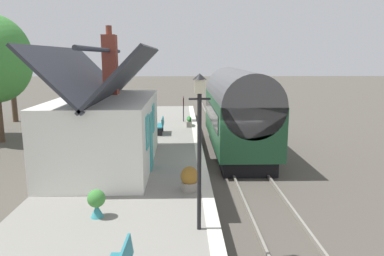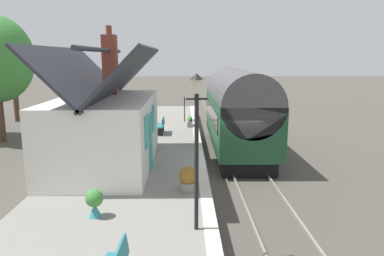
# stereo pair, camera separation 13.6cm
# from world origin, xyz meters

# --- Properties ---
(ground_plane) EXTENTS (160.00, 160.00, 0.00)m
(ground_plane) POSITION_xyz_m (0.00, 0.00, 0.00)
(ground_plane) COLOR #4C473F
(platform) EXTENTS (32.00, 5.59, 0.80)m
(platform) POSITION_xyz_m (0.00, 3.80, 0.40)
(platform) COLOR gray
(platform) RESTS_ON ground
(platform_edge_coping) EXTENTS (32.00, 0.36, 0.02)m
(platform_edge_coping) POSITION_xyz_m (0.00, 1.18, 0.81)
(platform_edge_coping) COLOR beige
(platform_edge_coping) RESTS_ON platform
(rail_near) EXTENTS (52.00, 0.08, 0.14)m
(rail_near) POSITION_xyz_m (0.00, -1.62, 0.07)
(rail_near) COLOR gray
(rail_near) RESTS_ON ground
(rail_far) EXTENTS (52.00, 0.08, 0.14)m
(rail_far) POSITION_xyz_m (0.00, -0.18, 0.07)
(rail_far) COLOR gray
(rail_far) RESTS_ON ground
(train) EXTENTS (8.88, 2.73, 4.32)m
(train) POSITION_xyz_m (3.39, -0.90, 2.22)
(train) COLOR black
(train) RESTS_ON ground
(station_building) EXTENTS (7.08, 3.73, 5.38)m
(station_building) POSITION_xyz_m (-1.14, 4.87, 2.28)
(station_building) COLOR white
(station_building) RESTS_ON platform
(bench_near_building) EXTENTS (1.40, 0.44, 0.88)m
(bench_near_building) POSITION_xyz_m (4.66, 3.12, 1.28)
(bench_near_building) COLOR #26727F
(bench_near_building) RESTS_ON platform
(planter_bench_left) EXTENTS (0.76, 0.32, 0.65)m
(planter_bench_left) POSITION_xyz_m (9.01, 5.76, 1.11)
(planter_bench_left) COLOR teal
(planter_bench_left) RESTS_ON platform
(planter_bench_right) EXTENTS (0.47, 0.47, 0.75)m
(planter_bench_right) POSITION_xyz_m (-5.93, 4.20, 1.21)
(planter_bench_right) COLOR teal
(planter_bench_right) RESTS_ON platform
(planter_by_door) EXTENTS (0.55, 0.55, 0.78)m
(planter_by_door) POSITION_xyz_m (-4.07, 1.72, 1.19)
(planter_by_door) COLOR gray
(planter_by_door) RESTS_ON platform
(planter_corner_building) EXTENTS (1.08, 0.32, 0.59)m
(planter_corner_building) POSITION_xyz_m (6.88, 1.52, 1.08)
(planter_corner_building) COLOR gray
(planter_corner_building) RESTS_ON platform
(lamp_post_platform) EXTENTS (0.32, 0.50, 3.78)m
(lamp_post_platform) POSITION_xyz_m (-6.69, 1.55, 3.44)
(lamp_post_platform) COLOR black
(lamp_post_platform) RESTS_ON platform
(station_sign_board) EXTENTS (0.96, 0.06, 1.57)m
(station_sign_board) POSITION_xyz_m (8.75, 1.85, 1.99)
(station_sign_board) COLOR black
(station_sign_board) RESTS_ON platform
(tree_mid_background) EXTENTS (3.07, 3.02, 7.16)m
(tree_mid_background) POSITION_xyz_m (13.29, 14.86, 5.45)
(tree_mid_background) COLOR #4C3828
(tree_mid_background) RESTS_ON ground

